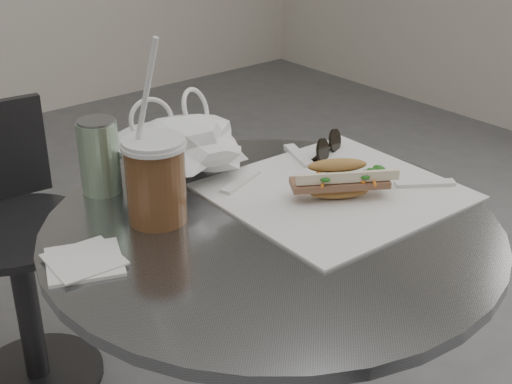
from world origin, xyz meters
TOP-DOWN VIEW (x-y plane):
  - cafe_table at (0.00, 0.20)m, footprint 0.76×0.76m
  - chair_far at (-0.16, 1.01)m, footprint 0.39×0.40m
  - sandwich_paper at (0.16, 0.22)m, footprint 0.41×0.39m
  - banh_mi at (0.15, 0.20)m, footprint 0.22×0.18m
  - iced_coffee at (-0.14, 0.33)m, footprint 0.11×0.11m
  - sunglasses at (0.27, 0.35)m, footprint 0.11×0.06m
  - plastic_bag at (-0.01, 0.44)m, footprint 0.26×0.21m
  - napkin_stack at (-0.30, 0.28)m, footprint 0.14×0.14m
  - drink_can at (-0.15, 0.49)m, footprint 0.07×0.07m

SIDE VIEW (x-z plane):
  - chair_far at x=-0.16m, z-range -0.04..0.69m
  - cafe_table at x=0.00m, z-range 0.10..0.84m
  - sandwich_paper at x=0.16m, z-range 0.74..0.74m
  - napkin_stack at x=-0.30m, z-range 0.74..0.75m
  - sunglasses at x=0.27m, z-range 0.73..0.78m
  - banh_mi at x=0.15m, z-range 0.74..0.81m
  - plastic_bag at x=-0.01m, z-range 0.74..0.86m
  - drink_can at x=-0.15m, z-range 0.74..0.88m
  - iced_coffee at x=-0.14m, z-range 0.66..0.97m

